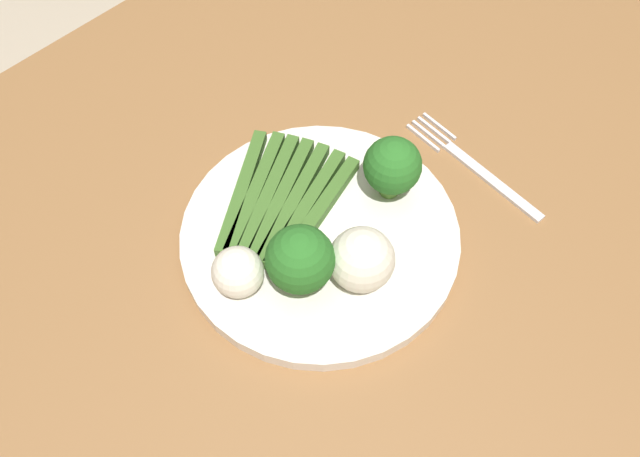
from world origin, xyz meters
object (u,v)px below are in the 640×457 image
(plate, at_px, (320,236))
(broccoli_front, at_px, (392,166))
(broccoli_front_left, at_px, (300,260))
(asparagus_bundle, at_px, (281,200))
(cauliflower_back_right, at_px, (362,260))
(fork, at_px, (473,165))
(dining_table, at_px, (376,299))
(cauliflower_near_center, at_px, (238,272))

(plate, height_order, broccoli_front, broccoli_front)
(broccoli_front_left, bearing_deg, broccoli_front, 4.25)
(asparagus_bundle, height_order, broccoli_front_left, broccoli_front_left)
(cauliflower_back_right, distance_m, fork, 0.18)
(dining_table, xyz_separation_m, cauliflower_near_center, (-0.12, 0.06, 0.14))
(cauliflower_back_right, height_order, fork, cauliflower_back_right)
(asparagus_bundle, distance_m, fork, 0.20)
(broccoli_front_left, bearing_deg, cauliflower_back_right, -37.86)
(cauliflower_back_right, bearing_deg, cauliflower_near_center, 138.34)
(asparagus_bundle, xyz_separation_m, fork, (0.17, -0.10, -0.02))
(broccoli_front, bearing_deg, cauliflower_near_center, 170.37)
(cauliflower_near_center, distance_m, fork, 0.26)
(dining_table, xyz_separation_m, cauliflower_back_right, (-0.04, -0.01, 0.15))
(asparagus_bundle, height_order, cauliflower_near_center, cauliflower_near_center)
(dining_table, xyz_separation_m, broccoli_front, (0.04, 0.03, 0.16))
(plate, xyz_separation_m, cauliflower_near_center, (-0.09, 0.01, 0.03))
(broccoli_front_left, height_order, broccoli_front, broccoli_front_left)
(broccoli_front, bearing_deg, broccoli_front_left, -175.75)
(cauliflower_near_center, bearing_deg, fork, -13.85)
(cauliflower_near_center, bearing_deg, broccoli_front, -9.63)
(plate, bearing_deg, dining_table, -54.28)
(cauliflower_near_center, xyz_separation_m, fork, (0.25, -0.06, -0.04))
(broccoli_front, height_order, fork, broccoli_front)
(dining_table, height_order, broccoli_front_left, broccoli_front_left)
(cauliflower_back_right, xyz_separation_m, fork, (0.18, 0.01, -0.04))
(asparagus_bundle, relative_size, fork, 0.97)
(broccoli_front, xyz_separation_m, fork, (0.09, -0.03, -0.05))
(asparagus_bundle, relative_size, broccoli_front_left, 2.29)
(broccoli_front_left, height_order, cauliflower_near_center, broccoli_front_left)
(cauliflower_back_right, bearing_deg, broccoli_front_left, 142.14)
(broccoli_front, distance_m, cauliflower_back_right, 0.10)
(broccoli_front_left, xyz_separation_m, cauliflower_back_right, (0.04, -0.03, -0.01))
(plate, distance_m, fork, 0.17)
(plate, distance_m, cauliflower_near_center, 0.09)
(broccoli_front_left, distance_m, cauliflower_back_right, 0.05)
(broccoli_front, relative_size, fork, 0.39)
(broccoli_front, relative_size, cauliflower_near_center, 1.47)
(asparagus_bundle, bearing_deg, cauliflower_near_center, 179.03)
(broccoli_front_left, height_order, cauliflower_back_right, broccoli_front_left)
(cauliflower_back_right, bearing_deg, plate, 80.74)
(dining_table, height_order, cauliflower_back_right, cauliflower_back_right)
(broccoli_front, height_order, cauliflower_near_center, broccoli_front)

